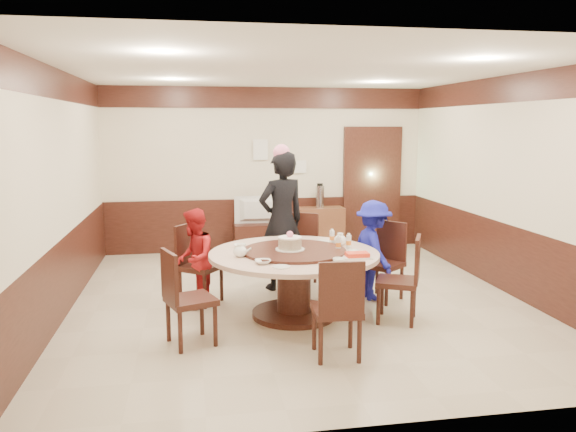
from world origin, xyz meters
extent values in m
plane|color=#C0B39A|center=(0.00, 0.00, 0.00)|extent=(6.00, 6.00, 0.00)
plane|color=silver|center=(0.00, 0.00, 2.80)|extent=(6.00, 6.00, 0.00)
cube|color=beige|center=(0.00, 3.00, 1.40)|extent=(5.50, 0.04, 2.80)
cube|color=beige|center=(0.00, -3.00, 1.40)|extent=(5.50, 0.04, 2.80)
cube|color=beige|center=(-2.75, 0.00, 1.40)|extent=(0.04, 6.00, 2.80)
cube|color=beige|center=(2.75, 0.00, 1.40)|extent=(0.04, 6.00, 2.80)
cube|color=#341610|center=(0.00, 0.00, 0.45)|extent=(5.50, 6.00, 0.90)
cube|color=#341610|center=(0.00, 0.00, 2.62)|extent=(5.50, 6.00, 0.35)
cube|color=#341610|center=(1.90, 2.95, 1.05)|extent=(1.05, 0.08, 2.18)
cube|color=#8BD798|center=(1.90, 2.97, 1.05)|extent=(0.88, 0.02, 2.05)
cylinder|color=#341610|center=(-0.16, -0.55, 0.03)|extent=(0.96, 0.96, 0.06)
cylinder|color=#341610|center=(-0.16, -0.55, 0.35)|extent=(0.38, 0.38, 0.65)
cylinder|color=#C9A492|center=(-0.16, -0.55, 0.72)|extent=(1.92, 1.92, 0.05)
cylinder|color=#341610|center=(-0.16, -0.55, 0.77)|extent=(1.17, 1.17, 0.03)
cube|color=#341610|center=(1.03, -0.13, 0.45)|extent=(0.62, 0.62, 0.06)
cube|color=#341610|center=(1.20, 0.00, 0.72)|extent=(0.30, 0.35, 0.50)
cube|color=#341610|center=(1.03, -0.13, 0.21)|extent=(0.36, 0.36, 0.42)
cube|color=#341610|center=(0.14, 0.69, 0.45)|extent=(0.60, 0.60, 0.06)
cube|color=#341610|center=(0.24, 0.87, 0.72)|extent=(0.39, 0.24, 0.50)
cube|color=#341610|center=(0.14, 0.69, 0.21)|extent=(0.36, 0.36, 0.42)
cube|color=#341610|center=(-1.20, 0.13, 0.45)|extent=(0.62, 0.62, 0.06)
cube|color=#341610|center=(-1.37, 0.25, 0.72)|extent=(0.28, 0.36, 0.50)
cube|color=#341610|center=(-1.20, 0.13, 0.21)|extent=(0.36, 0.36, 0.42)
cube|color=#341610|center=(-1.32, -1.19, 0.45)|extent=(0.56, 0.56, 0.06)
cube|color=#341610|center=(-1.51, -1.26, 0.72)|extent=(0.18, 0.41, 0.50)
cube|color=#341610|center=(-1.32, -1.19, 0.21)|extent=(0.36, 0.36, 0.42)
cube|color=#341610|center=(0.03, -1.74, 0.45)|extent=(0.46, 0.46, 0.06)
cube|color=#341610|center=(0.02, -1.95, 0.72)|extent=(0.42, 0.06, 0.50)
cube|color=#341610|center=(0.03, -1.74, 0.21)|extent=(0.36, 0.36, 0.42)
cube|color=#341610|center=(0.94, -0.91, 0.45)|extent=(0.59, 0.59, 0.06)
cube|color=#341610|center=(1.13, -1.00, 0.72)|extent=(0.22, 0.40, 0.50)
cube|color=#341610|center=(0.94, -0.91, 0.21)|extent=(0.36, 0.36, 0.42)
imported|color=black|center=(-0.12, 0.58, 0.92)|extent=(0.78, 0.65, 1.83)
imported|color=#AF171A|center=(-1.27, -0.03, 0.60)|extent=(0.52, 0.63, 1.19)
imported|color=#171A95|center=(0.94, -0.07, 0.62)|extent=(0.56, 0.85, 1.25)
cylinder|color=white|center=(-0.21, -0.55, 0.79)|extent=(0.33, 0.33, 0.01)
cylinder|color=tan|center=(-0.21, -0.55, 0.85)|extent=(0.26, 0.26, 0.12)
cylinder|color=white|center=(-0.21, -0.55, 0.92)|extent=(0.26, 0.26, 0.01)
sphere|color=pink|center=(-0.21, -0.55, 0.96)|extent=(0.08, 0.08, 0.08)
ellipsoid|color=white|center=(-0.78, -0.67, 0.81)|extent=(0.17, 0.15, 0.13)
ellipsoid|color=white|center=(0.45, -0.27, 0.81)|extent=(0.17, 0.15, 0.13)
imported|color=white|center=(-0.74, -0.19, 0.77)|extent=(0.15, 0.15, 0.04)
imported|color=white|center=(0.22, -1.10, 0.77)|extent=(0.14, 0.14, 0.04)
imported|color=white|center=(-0.57, -1.02, 0.77)|extent=(0.17, 0.17, 0.04)
imported|color=white|center=(0.48, -0.73, 0.77)|extent=(0.13, 0.13, 0.04)
cylinder|color=white|center=(-0.41, -1.20, 0.76)|extent=(0.18, 0.18, 0.01)
cylinder|color=white|center=(0.29, -0.05, 0.76)|extent=(0.18, 0.18, 0.01)
cube|color=white|center=(0.46, -0.95, 0.76)|extent=(0.30, 0.20, 0.02)
cube|color=red|center=(0.46, -0.95, 0.79)|extent=(0.24, 0.15, 0.04)
cylinder|color=silver|center=(0.35, -0.56, 0.83)|extent=(0.06, 0.06, 0.16)
cylinder|color=silver|center=(0.50, -0.48, 0.83)|extent=(0.06, 0.06, 0.16)
cylinder|color=silver|center=(0.38, -0.18, 0.83)|extent=(0.06, 0.06, 0.16)
cube|color=#341610|center=(-0.17, 2.75, 0.25)|extent=(0.85, 0.45, 0.50)
imported|color=gray|center=(-0.17, 2.75, 0.73)|extent=(0.82, 0.13, 0.47)
cube|color=brown|center=(0.92, 2.78, 0.38)|extent=(0.80, 0.40, 0.75)
cylinder|color=silver|center=(0.91, 2.78, 0.94)|extent=(0.15, 0.15, 0.38)
cube|color=white|center=(-0.10, 2.96, 1.75)|extent=(0.25, 0.00, 0.35)
cube|color=white|center=(0.55, 2.96, 1.45)|extent=(0.30, 0.00, 0.22)
camera|label=1|loc=(-1.28, -6.63, 2.17)|focal=35.00mm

